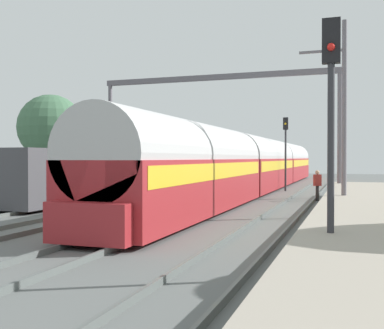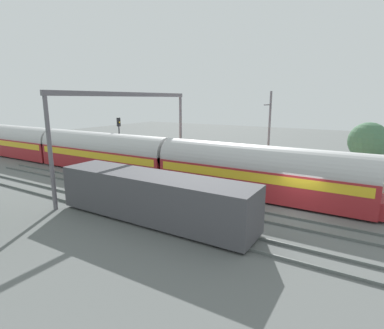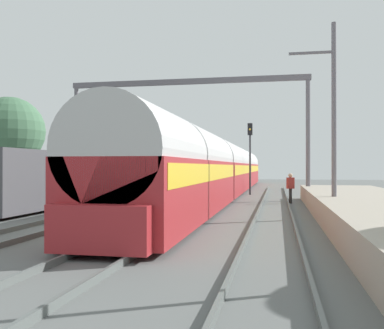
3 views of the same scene
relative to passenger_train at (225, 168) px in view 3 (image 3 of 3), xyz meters
name	(u,v)px [view 3 (image 3 of 3)]	position (x,y,z in m)	size (l,w,h in m)	color
ground	(101,229)	(-1.91, -19.82, -1.97)	(120.00, 120.00, 0.00)	#5E6160
track_west	(50,225)	(-3.82, -19.82, -1.89)	(1.52, 60.00, 0.16)	#585E5C
track_east	(156,228)	(0.00, -19.82, -1.89)	(1.52, 60.00, 0.16)	#585E5C
track_far_east	(273,231)	(3.82, -19.82, -1.89)	(1.52, 60.00, 0.16)	#585E5C
passenger_train	(225,168)	(0.00, 0.00, 0.00)	(2.93, 49.20, 3.82)	maroon
freight_car	(54,179)	(-7.64, -12.44, -0.50)	(2.80, 13.00, 2.70)	#47474C
person_crossing	(290,185)	(4.68, -7.92, -0.94)	(0.47, 0.40, 1.73)	black
railway_signal_far	(250,149)	(1.92, -0.44, 1.45)	(0.36, 0.30, 5.38)	#2D2D33
catenary_gantry	(186,109)	(-1.91, -5.65, 3.89)	(15.85, 0.28, 7.86)	slate
catenary_pole_east_mid	(333,117)	(6.17, -15.19, 2.18)	(1.90, 0.20, 8.00)	slate
tree_west_background	(10,131)	(-16.28, -3.23, 2.87)	(5.26, 5.26, 7.48)	#4C3826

